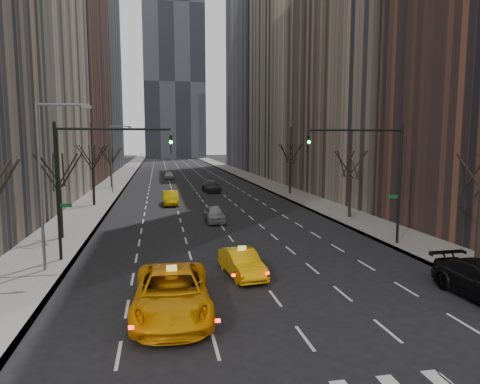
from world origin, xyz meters
TOP-DOWN VIEW (x-y plane):
  - ground at (0.00, 0.00)m, footprint 400.00×400.00m
  - sidewalk_left at (-12.25, 70.00)m, footprint 4.50×320.00m
  - sidewalk_right at (12.25, 70.00)m, footprint 4.50×320.00m
  - bld_left_far at (-21.50, 66.00)m, footprint 14.00×28.00m
  - bld_left_deep at (-21.50, 96.00)m, footprint 14.00×30.00m
  - bld_right_far at (21.50, 64.00)m, footprint 14.00×28.00m
  - bld_right_deep at (21.50, 95.00)m, footprint 14.00×30.00m
  - tower_far at (2.00, 170.00)m, footprint 24.00×24.00m
  - tree_lw_b at (-12.00, 18.00)m, footprint 3.36×3.50m
  - tree_lw_c at (-12.00, 34.00)m, footprint 3.36×3.50m
  - tree_lw_d at (-12.00, 52.00)m, footprint 3.36×3.50m
  - tree_rw_b at (12.00, 22.00)m, footprint 3.36×3.50m
  - tree_rw_c at (12.00, 40.00)m, footprint 3.36×3.50m
  - traffic_mast_left at (-9.11, 12.00)m, footprint 6.69×0.39m
  - traffic_mast_right at (9.11, 12.00)m, footprint 6.69×0.39m
  - streetlight_near at (-10.84, 10.00)m, footprint 2.83×0.22m
  - streetlight_far at (-10.84, 45.00)m, footprint 2.83×0.22m
  - taxi_suv at (-4.63, 3.06)m, footprint 3.27×6.74m
  - taxi_sedan at (-0.86, 7.44)m, footprint 2.04×4.39m
  - silver_sedan_ahead at (-0.30, 22.62)m, footprint 1.68×4.13m
  - far_taxi at (-3.81, 33.57)m, footprint 1.66×4.68m
  - far_suv_grey at (2.11, 44.76)m, footprint 2.39×5.32m
  - far_car_white at (-3.19, 66.38)m, footprint 1.80×4.02m

SIDE VIEW (x-z plane):
  - ground at x=0.00m, z-range 0.00..0.00m
  - sidewalk_left at x=-12.25m, z-range 0.00..0.15m
  - sidewalk_right at x=12.25m, z-range 0.00..0.15m
  - far_car_white at x=-3.19m, z-range 0.00..1.34m
  - taxi_sedan at x=-0.86m, z-range 0.00..1.39m
  - silver_sedan_ahead at x=-0.30m, z-range 0.00..1.40m
  - far_suv_grey at x=2.11m, z-range 0.00..1.51m
  - far_taxi at x=-3.81m, z-range 0.00..1.54m
  - taxi_suv at x=-4.63m, z-range 0.00..1.85m
  - tree_lw_d at x=-12.00m, z-range -0.12..7.24m
  - tree_lw_b at x=-12.00m, z-range -0.19..7.63m
  - tree_rw_b at x=12.00m, z-range -0.19..7.63m
  - tree_lw_c at x=-12.00m, z-range -0.33..8.41m
  - tree_rw_c at x=12.00m, z-range -0.33..8.41m
  - traffic_mast_left at x=-9.11m, z-range 1.49..9.49m
  - traffic_mast_right at x=9.11m, z-range 1.49..9.49m
  - streetlight_near at x=-10.84m, z-range 1.12..10.12m
  - streetlight_far at x=-10.84m, z-range 1.12..10.12m
  - bld_left_far at x=-21.50m, z-range 0.00..44.00m
  - bld_right_far at x=21.50m, z-range 0.00..50.00m
  - bld_right_deep at x=21.50m, z-range 0.00..58.00m
  - bld_left_deep at x=-21.50m, z-range 0.00..60.00m
  - tower_far at x=2.00m, z-range 0.00..120.00m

